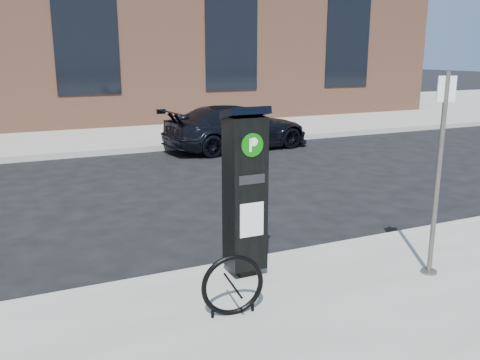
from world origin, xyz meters
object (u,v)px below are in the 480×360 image
sign_pole (438,178)px  bike_rack (233,286)px  parking_kiosk (245,191)px  car_dark (237,127)px

sign_pole → bike_rack: size_ratio=3.66×
sign_pole → bike_rack: 2.53m
parking_kiosk → bike_rack: 1.14m
parking_kiosk → bike_rack: (-0.49, -0.79, -0.67)m
parking_kiosk → car_dark: parking_kiosk is taller
parking_kiosk → bike_rack: bearing=-122.4°
sign_pole → car_dark: 8.74m
parking_kiosk → car_dark: bearing=66.0°
parking_kiosk → sign_pole: size_ratio=0.85×
bike_rack → car_dark: 9.37m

